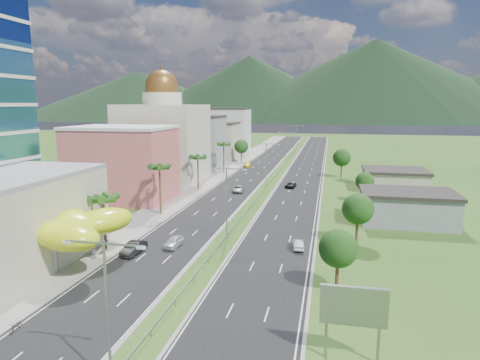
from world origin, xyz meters
The scene contains 36 objects.
ground centered at (0.00, 0.00, 0.00)m, with size 500.00×500.00×0.00m, color #2D5119.
road_left centered at (-7.50, 90.00, 0.02)m, with size 11.00×260.00×0.04m, color black.
road_right centered at (7.50, 90.00, 0.02)m, with size 11.00×260.00×0.04m, color black.
sidewalk_left centered at (-17.00, 90.00, 0.06)m, with size 7.00×260.00×0.12m, color gray.
median_guardrail centered at (0.00, 71.99, 0.62)m, with size 0.10×216.06×0.76m.
streetlight_median_a centered at (0.00, -25.00, 6.75)m, with size 6.04×0.25×11.00m.
streetlight_median_b centered at (0.00, 10.00, 6.75)m, with size 6.04×0.25×11.00m.
streetlight_median_c centered at (0.00, 50.00, 6.75)m, with size 6.04×0.25×11.00m.
streetlight_median_d centered at (0.00, 95.00, 6.75)m, with size 6.04×0.25×11.00m.
streetlight_median_e centered at (0.00, 140.00, 6.75)m, with size 6.04×0.25×11.00m.
lime_canopy centered at (-20.00, -4.00, 4.99)m, with size 18.00×15.00×7.40m.
pink_shophouse centered at (-28.00, 32.00, 7.50)m, with size 20.00×15.00×15.00m, color #C65C51.
domed_building centered at (-28.00, 55.00, 11.35)m, with size 20.00×20.00×28.70m.
midrise_grey centered at (-27.00, 80.00, 8.00)m, with size 16.00×15.00×16.00m, color gray.
midrise_beige centered at (-27.00, 102.00, 6.50)m, with size 16.00×15.00×13.00m, color #AEA88F.
midrise_white centered at (-27.00, 125.00, 9.00)m, with size 16.00×15.00×18.00m, color silver.
billboard centered at (17.00, -18.00, 4.42)m, with size 5.20×0.35×6.20m.
shed_near centered at (28.00, 25.00, 2.50)m, with size 15.00×10.00×5.00m, color gray.
shed_far centered at (30.00, 55.00, 2.20)m, with size 14.00×12.00×4.40m, color #AEA88F.
palm_tree_b centered at (-15.50, 2.00, 7.06)m, with size 3.60×3.60×8.10m.
palm_tree_c centered at (-15.50, 22.00, 8.50)m, with size 3.60×3.60×9.60m.
palm_tree_d centered at (-15.50, 45.00, 7.54)m, with size 3.60×3.60×8.60m.
palm_tree_e centered at (-15.50, 70.00, 8.31)m, with size 3.60×3.60×9.40m.
leafy_tree_lfar centered at (-15.50, 95.00, 5.58)m, with size 4.90×4.90×8.05m.
leafy_tree_ra centered at (16.00, -5.00, 4.78)m, with size 4.20×4.20×6.90m.
leafy_tree_rb centered at (19.00, 12.00, 5.18)m, with size 4.55×4.55×7.47m.
leafy_tree_rc centered at (22.00, 40.00, 4.37)m, with size 3.85×3.85×6.33m.
leafy_tree_rd centered at (18.00, 70.00, 5.58)m, with size 4.90×4.90×8.05m.
mountain_ridge centered at (60.00, 450.00, 0.00)m, with size 860.00×140.00×90.00m, color black, non-canonical shape.
car_white_near_left centered at (-6.56, 4.88, 0.77)m, with size 1.73×4.29×1.46m, color silver.
car_dark_left centered at (-10.86, 1.11, 0.85)m, with size 1.71×4.92×1.62m, color black.
car_silver_mid_left centered at (-5.73, 44.69, 0.78)m, with size 2.44×5.29×1.47m, color #93959A.
car_yellow_far_left centered at (-11.30, 84.63, 0.78)m, with size 2.07×5.09×1.48m, color gold.
car_silver_right centered at (10.83, 7.76, 0.70)m, with size 1.40×4.01×1.32m, color #AFB2B8.
car_dark_far_right centered at (5.70, 52.77, 0.68)m, with size 2.14×4.64×1.29m, color black.
motorcycle centered at (-12.24, -19.69, 0.60)m, with size 0.53×1.76×1.12m, color black.
Camera 1 is at (14.76, -50.14, 20.07)m, focal length 32.00 mm.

